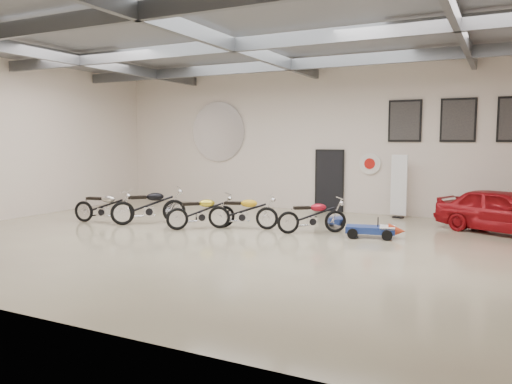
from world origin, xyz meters
The scene contains 18 objects.
floor centered at (0.00, 0.00, 0.00)m, with size 16.00×12.00×0.01m, color tan.
ceiling centered at (0.00, 0.00, 5.00)m, with size 16.00×12.00×0.01m, color slate.
back_wall centered at (0.00, 6.00, 2.50)m, with size 16.00×0.02×5.00m, color silver.
left_wall centered at (-8.00, 0.00, 2.50)m, with size 0.02×12.00×5.00m, color silver.
ceiling_beams centered at (0.00, 0.00, 4.75)m, with size 15.80×11.80×0.32m, color #505357, non-canonical shape.
door centered at (0.50, 5.95, 1.05)m, with size 0.92×0.08×2.10m, color black.
logo_plaque centered at (-4.00, 5.95, 2.80)m, with size 2.30×0.06×1.16m, color silver, non-canonical shape.
poster_left centered at (3.00, 5.96, 3.10)m, with size 1.05×0.08×1.35m, color black, non-canonical shape.
poster_mid centered at (4.60, 5.96, 3.10)m, with size 1.05×0.08×1.35m, color black, non-canonical shape.
oil_sign centered at (1.90, 5.95, 1.70)m, with size 0.72×0.10×0.72m, color white, non-canonical shape.
banner_stand centered at (2.96, 5.50, 0.99)m, with size 0.54×0.21×1.98m, color white, non-canonical shape.
motorcycle_silver centered at (-4.78, 0.51, 0.51)m, with size 1.98×0.61×1.03m, color silver, non-canonical shape.
motorcycle_black centered at (-3.49, 1.03, 0.56)m, with size 2.16×0.67×1.12m, color silver, non-canonical shape.
motorcycle_gold centered at (-1.64, 1.02, 0.50)m, with size 1.92×0.60×1.00m, color silver, non-canonical shape.
motorcycle_yellow centered at (-0.57, 1.51, 0.51)m, with size 1.95×0.60×1.01m, color silver, non-canonical shape.
motorcycle_red centered at (1.39, 1.78, 0.48)m, with size 1.85×0.57×0.96m, color silver, non-canonical shape.
go_kart centered at (3.07, 1.88, 0.27)m, with size 1.51×0.68×0.55m, color navy, non-canonical shape.
vintage_car centered at (6.00, 4.00, 0.60)m, with size 3.53×1.43×1.20m, color maroon.
Camera 1 is at (5.94, -10.71, 2.50)m, focal length 35.00 mm.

